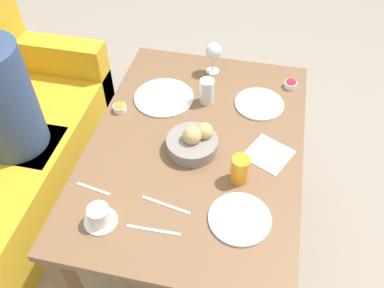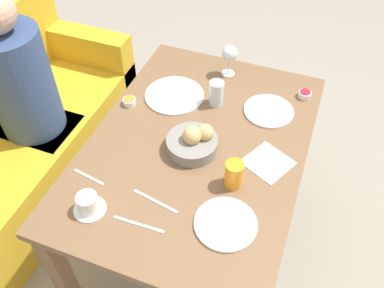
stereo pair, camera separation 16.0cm
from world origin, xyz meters
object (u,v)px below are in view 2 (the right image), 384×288
juice_glass (234,174)px  wine_glass (230,54)px  bread_basket (193,141)px  coffee_cup (88,204)px  plate_near_right (269,111)px  seated_person (33,115)px  water_tumbler (216,93)px  jam_bowl_berry (305,94)px  napkin (268,163)px  couch (3,150)px  plate_far_center (174,95)px  jam_bowl_honey (129,101)px  knife_silver (155,201)px  plate_near_left (226,224)px  spoon_coffee (89,177)px

juice_glass → wine_glass: (0.63, 0.21, 0.06)m
bread_basket → coffee_cup: 0.46m
plate_near_right → wine_glass: (0.20, 0.25, 0.11)m
bread_basket → juice_glass: 0.23m
seated_person → water_tumbler: seated_person is taller
juice_glass → water_tumbler: 0.45m
jam_bowl_berry → napkin: 0.45m
couch → water_tumbler: couch is taller
plate_far_center → jam_bowl_honey: (-0.12, 0.17, 0.01)m
plate_near_right → knife_silver: plate_near_right is taller
coffee_cup → seated_person: bearing=53.0°
plate_near_left → knife_silver: (0.00, 0.26, -0.00)m
knife_silver → spoon_coffee: (0.01, 0.28, 0.00)m
seated_person → water_tumbler: size_ratio=10.28×
wine_glass → spoon_coffee: bearing=159.3°
water_tumbler → napkin: (-0.26, -0.30, -0.06)m
napkin → spoon_coffee: bearing=116.6°
jam_bowl_berry → water_tumbler: bearing=116.8°
water_tumbler → wine_glass: wine_glass is taller
plate_near_right → wine_glass: wine_glass is taller
juice_glass → jam_bowl_berry: (0.59, -0.16, -0.04)m
couch → water_tumbler: 1.23m
water_tumbler → wine_glass: bearing=3.1°
jam_bowl_honey → knife_silver: jam_bowl_honey is taller
bread_basket → plate_near_right: 0.40m
spoon_coffee → plate_near_right: bearing=-42.5°
plate_near_right → plate_far_center: bearing=96.4°
plate_near_left → wine_glass: bearing=16.6°
napkin → plate_far_center: bearing=63.8°
juice_glass → jam_bowl_honey: size_ratio=1.91×
napkin → knife_silver: bearing=133.6°
jam_bowl_berry → coffee_cup: bearing=145.8°
seated_person → water_tumbler: 1.00m
couch → jam_bowl_berry: 1.59m
wine_glass → knife_silver: size_ratio=0.84×
couch → plate_near_left: size_ratio=7.58×
plate_near_right → wine_glass: size_ratio=1.39×
water_tumbler → plate_near_right: bearing=-83.3°
bread_basket → jam_bowl_berry: 0.60m
coffee_cup → jam_bowl_honey: (0.55, 0.12, -0.02)m
knife_silver → plate_near_left: bearing=-90.7°
couch → jam_bowl_berry: size_ratio=28.67×
water_tumbler → coffee_cup: size_ratio=1.01×
napkin → seated_person: bearing=85.3°
seated_person → napkin: seated_person is taller
couch → plate_far_center: size_ratio=6.14×
jam_bowl_berry → jam_bowl_honey: bearing=114.2°
knife_silver → napkin: bearing=-46.4°
water_tumbler → spoon_coffee: 0.65m
seated_person → spoon_coffee: 0.79m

